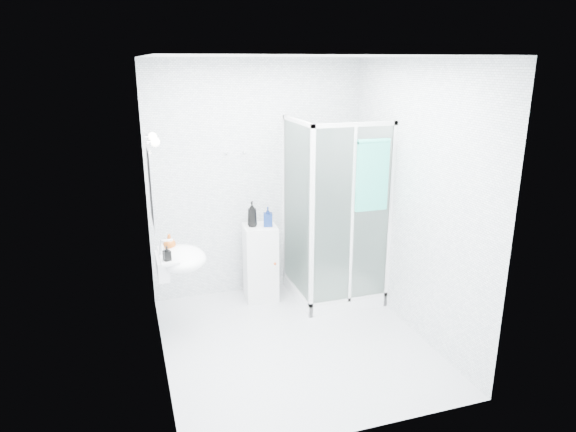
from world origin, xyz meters
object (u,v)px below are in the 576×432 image
object	(u,v)px
shower_enclosure	(330,262)
soap_dispenser_orange	(169,242)
shampoo_bottle_b	(268,217)
storage_cabinet	(261,262)
shampoo_bottle_a	(252,214)
soap_dispenser_black	(167,253)
hand_towel	(372,174)
wall_basin	(179,259)

from	to	relation	value
shower_enclosure	soap_dispenser_orange	distance (m)	1.80
shampoo_bottle_b	storage_cabinet	bearing A→B (deg)	165.21
storage_cabinet	shampoo_bottle_a	size ratio (longest dim) A/B	3.06
soap_dispenser_orange	soap_dispenser_black	xyz separation A→B (m)	(-0.05, -0.28, -0.01)
hand_towel	soap_dispenser_orange	bearing A→B (deg)	174.20
storage_cabinet	wall_basin	bearing A→B (deg)	-143.74
shampoo_bottle_a	soap_dispenser_orange	xyz separation A→B (m)	(-0.92, -0.48, -0.05)
wall_basin	shampoo_bottle_a	xyz separation A→B (m)	(0.86, 0.60, 0.19)
hand_towel	shampoo_bottle_a	distance (m)	1.36
shower_enclosure	soap_dispenser_orange	world-z (taller)	shower_enclosure
soap_dispenser_orange	hand_towel	bearing A→B (deg)	-5.80
wall_basin	hand_towel	distance (m)	2.04
storage_cabinet	soap_dispenser_black	xyz separation A→B (m)	(-1.05, -0.74, 0.51)
soap_dispenser_orange	soap_dispenser_black	distance (m)	0.28
shower_enclosure	shampoo_bottle_b	world-z (taller)	shower_enclosure
shampoo_bottle_a	soap_dispenser_black	xyz separation A→B (m)	(-0.97, -0.76, -0.06)
shower_enclosure	soap_dispenser_orange	bearing A→B (deg)	-173.37
shampoo_bottle_a	soap_dispenser_orange	size ratio (longest dim) A/B	1.84
soap_dispenser_orange	storage_cabinet	bearing A→B (deg)	24.82
wall_basin	storage_cabinet	distance (m)	1.16
shampoo_bottle_a	shampoo_bottle_b	world-z (taller)	shampoo_bottle_a
shower_enclosure	wall_basin	size ratio (longest dim) A/B	3.57
hand_towel	soap_dispenser_orange	distance (m)	2.07
shower_enclosure	soap_dispenser_black	bearing A→B (deg)	-164.83
hand_towel	shampoo_bottle_a	xyz separation A→B (m)	(-1.06, 0.68, -0.51)
hand_towel	soap_dispenser_orange	xyz separation A→B (m)	(-1.98, 0.20, -0.56)
shampoo_bottle_b	soap_dispenser_orange	size ratio (longest dim) A/B	1.41
shampoo_bottle_b	soap_dispenser_black	size ratio (longest dim) A/B	1.58
shampoo_bottle_a	soap_dispenser_orange	world-z (taller)	shampoo_bottle_a
storage_cabinet	shampoo_bottle_a	world-z (taller)	shampoo_bottle_a
shampoo_bottle_b	hand_towel	bearing A→B (deg)	-35.70
soap_dispenser_orange	soap_dispenser_black	world-z (taller)	soap_dispenser_orange
storage_cabinet	soap_dispenser_black	world-z (taller)	soap_dispenser_black
wall_basin	shampoo_bottle_a	world-z (taller)	shampoo_bottle_a
soap_dispenser_orange	wall_basin	bearing A→B (deg)	-60.38
shower_enclosure	shampoo_bottle_b	bearing A→B (deg)	159.12
shower_enclosure	hand_towel	distance (m)	1.16
soap_dispenser_orange	shampoo_bottle_b	bearing A→B (deg)	22.11
shower_enclosure	shampoo_bottle_a	xyz separation A→B (m)	(-0.80, 0.28, 0.54)
hand_towel	soap_dispenser_black	world-z (taller)	hand_towel
hand_towel	soap_dispenser_orange	world-z (taller)	hand_towel
wall_basin	shower_enclosure	bearing A→B (deg)	10.81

